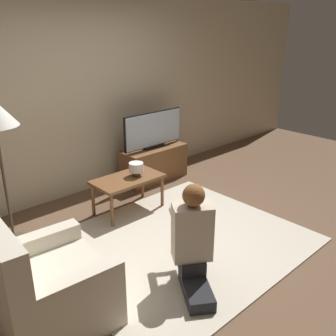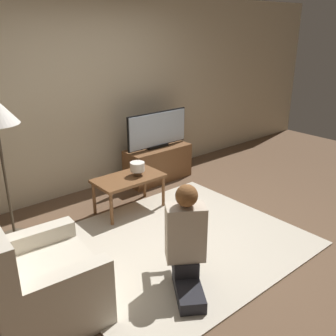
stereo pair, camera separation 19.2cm
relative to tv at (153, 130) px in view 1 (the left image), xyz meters
The scene contains 9 objects.
ground_plane 1.97m from the tv, 122.36° to the right, with size 10.00×10.00×0.00m, color brown.
wall_back 1.17m from the tv, 157.37° to the left, with size 10.00×0.06×2.60m.
rug 1.96m from the tv, 122.36° to the right, with size 2.55×2.18×0.02m.
tv_stand 0.52m from the tv, 90.00° to the right, with size 1.01×0.41×0.51m.
tv is the anchor object (origin of this frame).
coffee_table 1.13m from the tv, 148.30° to the right, with size 0.85×0.48×0.45m.
armchair 3.03m from the tv, 146.72° to the right, with size 0.87×0.90×0.94m.
person_kneeling 2.50m from the tv, 123.05° to the right, with size 0.67×0.84×0.96m.
table_lamp 1.00m from the tv, 143.48° to the right, with size 0.18×0.18×0.17m.
Camera 1 is at (-2.45, -2.46, 2.20)m, focal length 40.00 mm.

